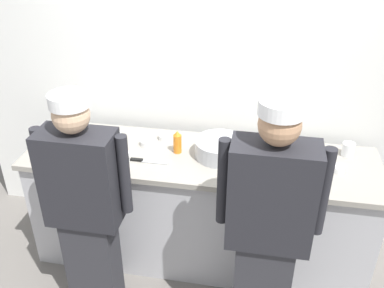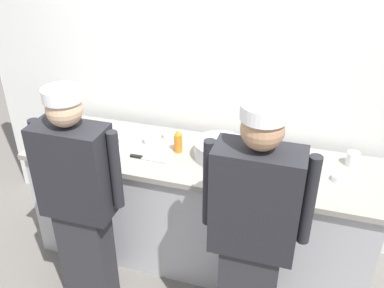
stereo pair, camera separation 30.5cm
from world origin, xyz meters
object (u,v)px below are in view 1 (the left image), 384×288
at_px(ramekin_orange_sauce, 166,137).
at_px(chef_near_left, 85,207).
at_px(plate_stack_front, 116,157).
at_px(squeeze_bottle_primary, 177,142).
at_px(deli_cup, 348,149).
at_px(mixing_bowl_steel, 220,148).
at_px(plate_stack_rear, 300,171).
at_px(ramekin_green_sauce, 338,168).
at_px(chef_center, 268,227).
at_px(chefs_knife, 146,161).
at_px(sheet_tray, 86,142).
at_px(ramekin_yellow_sauce, 147,142).

bearing_deg(ramekin_orange_sauce, chef_near_left, -110.39).
bearing_deg(plate_stack_front, squeeze_bottle_primary, 25.38).
relative_size(ramekin_orange_sauce, deli_cup, 1.09).
bearing_deg(deli_cup, mixing_bowl_steel, -169.29).
distance_m(plate_stack_rear, ramekin_green_sauce, 0.28).
relative_size(chef_center, plate_stack_rear, 7.92).
bearing_deg(chefs_knife, ramekin_green_sauce, 5.13).
relative_size(deli_cup, chefs_knife, 0.36).
xyz_separation_m(ramekin_green_sauce, deli_cup, (0.09, 0.23, 0.03)).
distance_m(plate_stack_front, chefs_knife, 0.21).
distance_m(chef_center, ramekin_orange_sauce, 1.20).
bearing_deg(chef_near_left, sheet_tray, 111.96).
distance_m(plate_stack_front, plate_stack_rear, 1.28).
height_order(chef_near_left, sheet_tray, chef_near_left).
relative_size(squeeze_bottle_primary, chefs_knife, 0.64).
bearing_deg(plate_stack_rear, chef_center, -109.27).
relative_size(chef_center, ramekin_orange_sauce, 15.67).
xyz_separation_m(plate_stack_rear, ramekin_orange_sauce, (-1.01, 0.33, -0.01)).
bearing_deg(mixing_bowl_steel, plate_stack_rear, -15.75).
distance_m(chef_near_left, ramekin_yellow_sauce, 0.76).
distance_m(chef_near_left, chef_center, 1.13).
height_order(plate_stack_front, plate_stack_rear, plate_stack_rear).
bearing_deg(mixing_bowl_steel, deli_cup, 10.71).
bearing_deg(sheet_tray, chefs_knife, -18.36).
relative_size(squeeze_bottle_primary, ramekin_green_sauce, 1.99).
relative_size(chef_center, ramekin_yellow_sauce, 15.61).
bearing_deg(sheet_tray, squeeze_bottle_primary, -0.33).
bearing_deg(plate_stack_rear, ramekin_yellow_sauce, 169.15).
relative_size(chef_center, mixing_bowl_steel, 4.61).
xyz_separation_m(plate_stack_rear, chefs_knife, (-1.06, -0.02, -0.02)).
bearing_deg(chefs_knife, mixing_bowl_steel, 19.34).
relative_size(plate_stack_rear, squeeze_bottle_primary, 1.23).
distance_m(chef_center, deli_cup, 1.03).
bearing_deg(deli_cup, plate_stack_front, -167.17).
bearing_deg(plate_stack_rear, sheet_tray, 174.47).
xyz_separation_m(ramekin_orange_sauce, ramekin_green_sauce, (1.27, -0.23, 0.00)).
height_order(plate_stack_front, ramekin_green_sauce, plate_stack_front).
bearing_deg(squeeze_bottle_primary, ramekin_yellow_sauce, 165.36).
height_order(sheet_tray, ramekin_yellow_sauce, ramekin_yellow_sauce).
bearing_deg(chef_center, ramekin_orange_sauce, 132.93).
height_order(chef_near_left, ramekin_yellow_sauce, chef_near_left).
bearing_deg(ramekin_yellow_sauce, sheet_tray, -172.71).
bearing_deg(deli_cup, chefs_knife, -166.12).
height_order(mixing_bowl_steel, ramekin_green_sauce, mixing_bowl_steel).
bearing_deg(ramekin_yellow_sauce, squeeze_bottle_primary, -14.64).
height_order(chef_center, mixing_bowl_steel, chef_center).
bearing_deg(plate_stack_front, plate_stack_rear, 1.89).
distance_m(sheet_tray, squeeze_bottle_primary, 0.72).
bearing_deg(deli_cup, ramekin_green_sauce, -110.95).
distance_m(chef_near_left, chefs_knife, 0.56).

